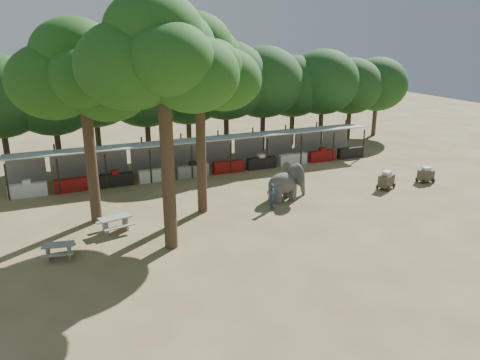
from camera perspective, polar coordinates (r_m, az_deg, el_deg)
name	(u,v)px	position (r m, az deg, el deg)	size (l,w,h in m)	color
ground	(297,242)	(24.21, 6.91, -7.54)	(100.00, 100.00, 0.00)	brown
vendor_stalls	(206,156)	(35.73, -4.11, 2.88)	(28.00, 2.99, 2.80)	#A4A8AC
yard_tree_left	(79,73)	(26.21, -19.00, 12.23)	(7.10, 6.90, 11.02)	#332316
yard_tree_center	(158,56)	(21.68, -9.92, 14.65)	(7.10, 6.90, 12.04)	#332316
yard_tree_back	(196,64)	(26.38, -5.45, 13.85)	(7.10, 6.90, 11.36)	#332316
backdrop_trees	(185,92)	(39.77, -6.74, 10.66)	(46.46, 5.95, 8.33)	#332316
elephant	(287,182)	(29.85, 5.78, -0.24)	(3.03, 2.27, 2.27)	#434041
handler	(272,197)	(28.15, 3.96, -2.02)	(0.58, 0.38, 1.60)	#26384C
picnic_table_near	(58,249)	(23.85, -21.26, -7.84)	(1.64, 1.53, 0.71)	gray
picnic_table_far	(115,222)	(25.94, -14.97, -4.97)	(1.94, 1.81, 0.83)	gray
cart_front	(386,180)	(33.34, 17.42, -0.01)	(1.50, 1.28, 1.24)	#3E342B
cart_back	(426,175)	(35.76, 21.71, 0.60)	(1.21, 0.87, 1.11)	#3E342B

